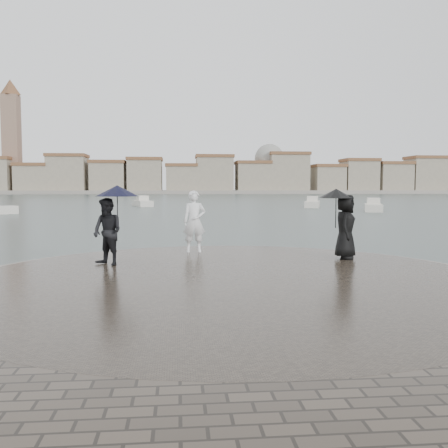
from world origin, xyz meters
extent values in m
plane|color=#2B3835|center=(0.00, 0.00, 0.00)|extent=(400.00, 400.00, 0.00)
cylinder|color=gray|center=(0.00, 3.50, 0.16)|extent=(12.50, 12.50, 0.32)
cylinder|color=#2D261E|center=(0.00, 3.50, 0.18)|extent=(11.90, 11.90, 0.36)
imported|color=white|center=(-0.63, 7.87, 1.30)|extent=(0.69, 0.45, 1.89)
imported|color=black|center=(-2.92, 5.53, 1.22)|extent=(1.06, 1.04, 1.72)
cylinder|color=black|center=(-2.67, 5.63, 1.71)|extent=(0.02, 0.02, 0.90)
cone|color=black|center=(-2.67, 5.63, 2.26)|extent=(1.12, 1.12, 0.28)
imported|color=black|center=(3.51, 6.08, 1.26)|extent=(0.86, 1.03, 1.79)
cylinder|color=black|center=(3.26, 6.18, 1.66)|extent=(0.02, 0.02, 0.90)
cone|color=black|center=(3.26, 6.18, 2.18)|extent=(0.96, 0.96, 0.26)
cube|color=gray|center=(0.00, 163.00, 0.60)|extent=(260.00, 20.00, 1.20)
cube|color=#A0947F|center=(-48.00, 160.00, 4.50)|extent=(10.00, 10.00, 9.00)
cube|color=brown|center=(-48.00, 160.00, 9.50)|extent=(10.60, 10.60, 1.00)
cube|color=#A0947F|center=(-37.00, 160.00, 6.00)|extent=(12.00, 10.00, 12.00)
cube|color=brown|center=(-37.00, 160.00, 12.50)|extent=(12.60, 10.60, 1.00)
cube|color=#A0947F|center=(-24.00, 160.00, 5.00)|extent=(11.00, 10.00, 10.00)
cube|color=brown|center=(-24.00, 160.00, 10.50)|extent=(11.60, 10.60, 1.00)
cube|color=#A0947F|center=(-12.00, 160.00, 5.50)|extent=(11.00, 10.00, 11.00)
cube|color=brown|center=(-12.00, 160.00, 11.50)|extent=(11.60, 10.60, 1.00)
cube|color=#A0947F|center=(0.00, 160.00, 4.50)|extent=(10.00, 10.00, 9.00)
cube|color=brown|center=(0.00, 160.00, 9.50)|extent=(10.60, 10.60, 1.00)
cube|color=#A0947F|center=(11.00, 160.00, 6.00)|extent=(12.00, 10.00, 12.00)
cube|color=brown|center=(11.00, 160.00, 12.50)|extent=(12.60, 10.60, 1.00)
cube|color=#A0947F|center=(24.00, 160.00, 5.00)|extent=(11.00, 10.00, 10.00)
cube|color=brown|center=(24.00, 160.00, 10.50)|extent=(11.60, 10.60, 1.00)
cube|color=#A0947F|center=(36.00, 160.00, 6.50)|extent=(13.00, 10.00, 13.00)
cube|color=brown|center=(36.00, 160.00, 13.50)|extent=(13.60, 10.60, 1.00)
cube|color=#A0947F|center=(50.00, 160.00, 4.50)|extent=(10.00, 10.00, 9.00)
cube|color=brown|center=(50.00, 160.00, 9.50)|extent=(10.60, 10.60, 1.00)
cube|color=#A0947F|center=(61.00, 160.00, 5.50)|extent=(11.00, 10.00, 11.00)
cube|color=brown|center=(61.00, 160.00, 11.50)|extent=(11.60, 10.60, 1.00)
cube|color=#A0947F|center=(73.00, 160.00, 5.00)|extent=(11.00, 10.00, 10.00)
cube|color=brown|center=(73.00, 160.00, 10.50)|extent=(11.60, 10.60, 1.00)
cube|color=#A0947F|center=(85.00, 160.00, 6.00)|extent=(12.00, 10.00, 12.00)
cube|color=brown|center=(85.00, 160.00, 12.50)|extent=(12.60, 10.60, 1.00)
cube|color=#846654|center=(-55.00, 162.00, 16.00)|extent=(5.00, 5.00, 32.00)
cone|color=brown|center=(-55.00, 162.00, 34.50)|extent=(6.80, 6.80, 5.00)
sphere|color=gray|center=(30.00, 162.00, 12.00)|extent=(10.00, 10.00, 10.00)
cube|color=beige|center=(-5.49, 54.25, 0.25)|extent=(3.02, 5.73, 0.90)
cube|color=beige|center=(-5.49, 54.25, 0.85)|extent=(1.69, 2.25, 0.90)
cube|color=beige|center=(14.40, 49.30, 0.25)|extent=(3.16, 5.73, 0.90)
cube|color=beige|center=(14.40, 49.30, 0.85)|extent=(1.74, 2.27, 0.90)
cube|color=beige|center=(17.77, 39.52, 0.25)|extent=(3.40, 5.71, 0.90)
cube|color=beige|center=(17.77, 39.52, 0.85)|extent=(1.82, 2.29, 0.90)
camera|label=1|loc=(-1.12, -7.36, 2.36)|focal=40.00mm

